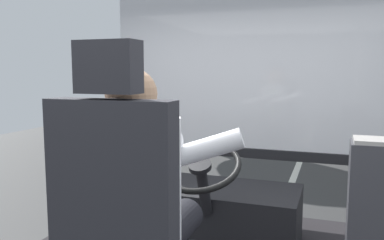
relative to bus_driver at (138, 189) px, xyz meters
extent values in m
cube|color=#323232|center=(0.09, 9.10, -1.51)|extent=(18.00, 44.00, 0.05)
cube|color=silver|center=(0.09, 9.10, -1.48)|extent=(0.12, 39.60, 0.00)
cube|color=#28282D|center=(0.00, -0.20, 0.04)|extent=(0.48, 0.10, 0.66)
cube|color=#28282D|center=(0.00, -0.20, 0.48)|extent=(0.22, 0.10, 0.18)
cylinder|color=black|center=(0.09, 0.10, -0.21)|extent=(0.16, 0.43, 0.16)
cylinder|color=black|center=(-0.09, 0.10, -0.21)|extent=(0.16, 0.43, 0.16)
cylinder|color=silver|center=(0.00, -0.04, 0.00)|extent=(0.38, 0.38, 0.58)
cube|color=#70934C|center=(0.00, 0.15, 0.07)|extent=(0.06, 0.01, 0.36)
sphere|color=#A37A5B|center=(0.00, -0.04, 0.38)|extent=(0.20, 0.20, 0.20)
cylinder|color=silver|center=(0.13, 0.20, 0.11)|extent=(0.53, 0.20, 0.24)
cylinder|color=silver|center=(-0.13, 0.20, 0.11)|extent=(0.53, 0.20, 0.24)
cube|color=black|center=(0.00, 1.21, -0.53)|extent=(1.10, 0.56, 0.40)
cylinder|color=black|center=(0.00, 0.86, -0.25)|extent=(0.07, 0.21, 0.36)
torus|color=black|center=(0.00, 0.79, -0.09)|extent=(0.49, 0.46, 0.23)
cylinder|color=black|center=(0.00, 0.79, -0.09)|extent=(0.14, 0.14, 0.08)
cube|color=#333338|center=(0.94, 0.70, -0.30)|extent=(0.25, 0.21, 0.86)
cube|color=#9E9993|center=(0.94, 0.70, 0.14)|extent=(0.22, 0.19, 0.02)
cube|color=silver|center=(0.09, 1.92, 0.52)|extent=(2.50, 0.01, 1.40)
cube|color=black|center=(0.09, 1.92, -0.22)|extent=(2.50, 0.08, 0.08)
cylinder|color=#4C3828|center=(-3.37, 8.91, 0.26)|extent=(0.26, 0.26, 3.48)
camera|label=1|loc=(0.73, -1.39, 0.47)|focal=37.20mm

